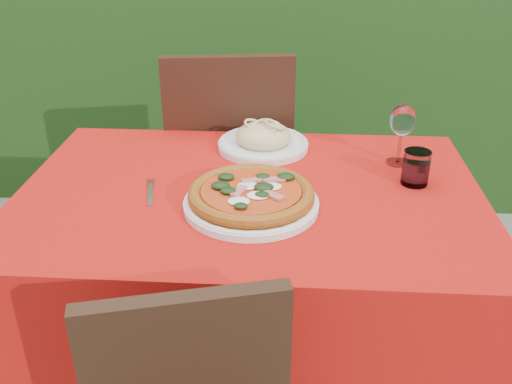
# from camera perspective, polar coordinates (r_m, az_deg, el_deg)

# --- Properties ---
(hedge) EXTENTS (3.20, 0.55, 1.78)m
(hedge) POSITION_cam_1_polar(r_m,az_deg,el_deg) (2.98, 1.73, 16.88)
(hedge) COLOR black
(hedge) RESTS_ON ground
(dining_table) EXTENTS (1.26, 0.86, 0.75)m
(dining_table) POSITION_cam_1_polar(r_m,az_deg,el_deg) (1.63, -0.59, -4.54)
(dining_table) COLOR #4D2A19
(dining_table) RESTS_ON ground
(chair_far) EXTENTS (0.50, 0.50, 1.00)m
(chair_far) POSITION_cam_1_polar(r_m,az_deg,el_deg) (2.16, -2.67, 3.17)
(chair_far) COLOR black
(chair_far) RESTS_ON ground
(pizza_plate) EXTENTS (0.35, 0.35, 0.07)m
(pizza_plate) POSITION_cam_1_polar(r_m,az_deg,el_deg) (1.45, -0.49, -0.51)
(pizza_plate) COLOR white
(pizza_plate) RESTS_ON dining_table
(pasta_plate) EXTENTS (0.29, 0.29, 0.08)m
(pasta_plate) POSITION_cam_1_polar(r_m,az_deg,el_deg) (1.80, 0.72, 5.26)
(pasta_plate) COLOR silver
(pasta_plate) RESTS_ON dining_table
(water_glass) EXTENTS (0.07, 0.07, 0.10)m
(water_glass) POSITION_cam_1_polar(r_m,az_deg,el_deg) (1.63, 15.68, 2.19)
(water_glass) COLOR silver
(water_glass) RESTS_ON dining_table
(wine_glass) EXTENTS (0.08, 0.08, 0.18)m
(wine_glass) POSITION_cam_1_polar(r_m,az_deg,el_deg) (1.71, 14.44, 6.73)
(wine_glass) COLOR silver
(wine_glass) RESTS_ON dining_table
(fork) EXTENTS (0.06, 0.17, 0.00)m
(fork) POSITION_cam_1_polar(r_m,az_deg,el_deg) (1.55, -10.52, -0.26)
(fork) COLOR silver
(fork) RESTS_ON dining_table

